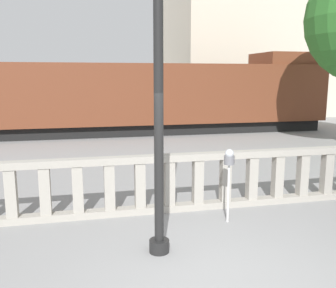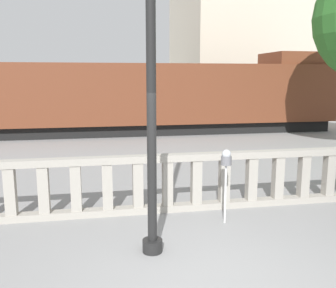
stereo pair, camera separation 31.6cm
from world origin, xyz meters
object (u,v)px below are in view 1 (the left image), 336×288
lamppost (159,81)px  train_far (116,84)px  train_near (114,97)px  parking_meter (229,162)px

lamppost → train_far: bearing=86.3°
train_near → lamppost: bearing=-91.6°
lamppost → train_far: lamppost is taller
lamppost → train_far: 29.93m
train_near → parking_meter: bearing=-84.3°
train_far → lamppost: bearing=-93.7°
parking_meter → train_far: (0.42, 28.92, 0.86)m
train_near → train_far: 17.32m
parking_meter → train_far: 28.94m
train_far → train_near: bearing=-95.2°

